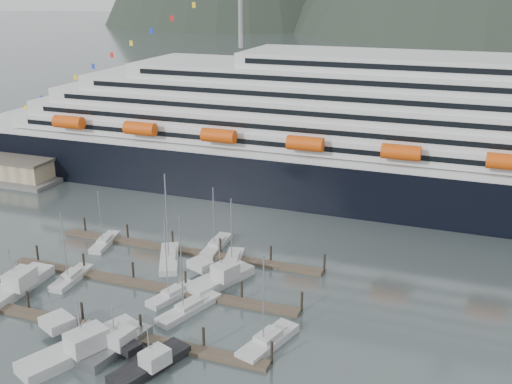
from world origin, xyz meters
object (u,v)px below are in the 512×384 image
sailboat_d (189,309)px  trawler_a (13,287)px  sailboat_f (233,262)px  sailboat_g (216,246)px  sailboat_e (105,242)px  trawler_b (114,344)px  trawler_d (149,363)px  sailboat_b (169,259)px  trawler_e (219,277)px  sailboat_h (268,342)px  sailboat_c (173,295)px  trawler_c (81,345)px  cruise_ship (425,147)px  sailboat_a (72,278)px

sailboat_d → trawler_a: sailboat_d is taller
sailboat_f → sailboat_g: bearing=33.3°
sailboat_e → trawler_b: 33.25m
sailboat_f → trawler_d: (1.37, -29.52, 0.41)m
sailboat_b → trawler_e: size_ratio=1.31×
sailboat_g → trawler_a: bearing=135.7°
sailboat_h → trawler_b: size_ratio=1.25×
sailboat_c → sailboat_g: bearing=21.8°
trawler_d → trawler_a: bearing=91.5°
sailboat_b → trawler_a: sailboat_b is taller
trawler_a → trawler_c: bearing=-118.6°
cruise_ship → sailboat_a: 72.71m
sailboat_a → sailboat_b: size_ratio=0.75×
cruise_ship → sailboat_g: (-30.79, -35.53, -11.64)m
trawler_a → trawler_e: size_ratio=1.19×
sailboat_b → sailboat_e: (-13.87, 2.19, -0.06)m
trawler_d → cruise_ship: bearing=0.6°
cruise_ship → sailboat_b: cruise_ship is taller
trawler_e → trawler_b: bearing=-172.1°
sailboat_c → trawler_b: bearing=-163.9°
sailboat_e → sailboat_g: sailboat_g is taller
cruise_ship → trawler_d: bearing=-109.2°
sailboat_e → trawler_d: (25.42, -28.92, 0.44)m
trawler_b → cruise_ship: bearing=-13.1°
sailboat_c → trawler_a: bearing=125.2°
sailboat_h → trawler_c: 23.34m
cruise_ship → sailboat_a: cruise_ship is taller
trawler_d → sailboat_g: bearing=30.5°
sailboat_h → sailboat_b: bearing=70.0°
sailboat_a → trawler_c: (12.88, -15.53, 0.58)m
trawler_d → sailboat_h: bearing=-31.1°
sailboat_d → trawler_d: (1.38, -13.46, 0.40)m
sailboat_e → sailboat_f: sailboat_f is taller
sailboat_a → sailboat_b: (10.99, 11.16, 0.04)m
sailboat_e → sailboat_g: bearing=-84.5°
sailboat_a → trawler_e: (21.77, 7.13, 0.54)m
trawler_d → trawler_b: bearing=92.1°
sailboat_e → trawler_a: 19.76m
trawler_b → trawler_e: trawler_e is taller
trawler_c → trawler_e: bearing=3.1°
sailboat_b → trawler_e: (10.78, -4.03, 0.50)m
sailboat_f → sailboat_h: size_ratio=0.90×
trawler_c → sailboat_e: bearing=53.2°
sailboat_e → trawler_a: sailboat_e is taller
sailboat_f → sailboat_h: bearing=-159.8°
sailboat_a → sailboat_d: 21.26m
sailboat_h → trawler_a: 40.03m
cruise_ship → sailboat_g: cruise_ship is taller
sailboat_f → trawler_c: 30.63m
sailboat_g → trawler_c: 34.49m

